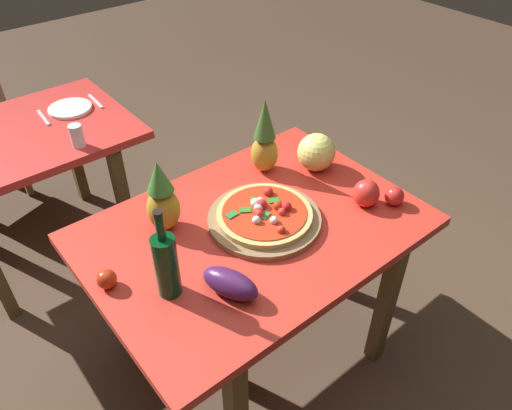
{
  "coord_description": "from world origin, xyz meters",
  "views": [
    {
      "loc": [
        -0.86,
        -1.07,
        1.96
      ],
      "look_at": [
        0.05,
        0.04,
        0.79
      ],
      "focal_mm": 34.34,
      "sensor_mm": 36.0,
      "label": 1
    }
  ],
  "objects_px": {
    "pizza_board": "(264,219)",
    "tomato_near_board": "(107,279)",
    "tomato_beside_pepper": "(394,196)",
    "display_table": "(254,243)",
    "fork_utensil": "(43,118)",
    "dinner_plate": "(70,108)",
    "wine_bottle": "(166,264)",
    "drinking_glass_water": "(77,136)",
    "melon": "(316,152)",
    "eggplant": "(230,284)",
    "pizza": "(265,213)",
    "knife_utensil": "(95,101)",
    "background_table": "(21,154)",
    "bell_pepper": "(366,193)",
    "pineapple_right": "(162,199)",
    "pineapple_left": "(265,140)"
  },
  "relations": [
    {
      "from": "eggplant",
      "to": "knife_utensil",
      "type": "bearing_deg",
      "value": 81.26
    },
    {
      "from": "background_table",
      "to": "eggplant",
      "type": "distance_m",
      "value": 1.46
    },
    {
      "from": "pineapple_right",
      "to": "background_table",
      "type": "bearing_deg",
      "value": 102.33
    },
    {
      "from": "wine_bottle",
      "to": "knife_utensil",
      "type": "relative_size",
      "value": 1.87
    },
    {
      "from": "pineapple_right",
      "to": "tomato_beside_pepper",
      "type": "height_order",
      "value": "pineapple_right"
    },
    {
      "from": "display_table",
      "to": "fork_utensil",
      "type": "height_order",
      "value": "fork_utensil"
    },
    {
      "from": "melon",
      "to": "bell_pepper",
      "type": "height_order",
      "value": "melon"
    },
    {
      "from": "knife_utensil",
      "to": "display_table",
      "type": "bearing_deg",
      "value": -85.66
    },
    {
      "from": "knife_utensil",
      "to": "melon",
      "type": "bearing_deg",
      "value": -65.0
    },
    {
      "from": "pizza_board",
      "to": "dinner_plate",
      "type": "relative_size",
      "value": 1.94
    },
    {
      "from": "melon",
      "to": "fork_utensil",
      "type": "distance_m",
      "value": 1.4
    },
    {
      "from": "fork_utensil",
      "to": "tomato_near_board",
      "type": "bearing_deg",
      "value": -97.56
    },
    {
      "from": "tomato_beside_pepper",
      "to": "dinner_plate",
      "type": "height_order",
      "value": "tomato_beside_pepper"
    },
    {
      "from": "display_table",
      "to": "dinner_plate",
      "type": "relative_size",
      "value": 5.61
    },
    {
      "from": "melon",
      "to": "pineapple_left",
      "type": "bearing_deg",
      "value": 143.62
    },
    {
      "from": "pizza",
      "to": "knife_utensil",
      "type": "relative_size",
      "value": 2.0
    },
    {
      "from": "melon",
      "to": "drinking_glass_water",
      "type": "distance_m",
      "value": 1.09
    },
    {
      "from": "eggplant",
      "to": "dinner_plate",
      "type": "bearing_deg",
      "value": 86.51
    },
    {
      "from": "wine_bottle",
      "to": "fork_utensil",
      "type": "xyz_separation_m",
      "value": [
        0.1,
        1.38,
        -0.12
      ]
    },
    {
      "from": "fork_utensil",
      "to": "dinner_plate",
      "type": "bearing_deg",
      "value": 3.66
    },
    {
      "from": "tomato_beside_pepper",
      "to": "knife_utensil",
      "type": "height_order",
      "value": "tomato_beside_pepper"
    },
    {
      "from": "melon",
      "to": "tomato_beside_pepper",
      "type": "bearing_deg",
      "value": -79.96
    },
    {
      "from": "pizza_board",
      "to": "pizza",
      "type": "distance_m",
      "value": 0.03
    },
    {
      "from": "knife_utensil",
      "to": "eggplant",
      "type": "bearing_deg",
      "value": -95.73
    },
    {
      "from": "eggplant",
      "to": "drinking_glass_water",
      "type": "height_order",
      "value": "drinking_glass_water"
    },
    {
      "from": "pizza",
      "to": "knife_utensil",
      "type": "xyz_separation_m",
      "value": [
        -0.08,
        1.31,
        -0.04
      ]
    },
    {
      "from": "background_table",
      "to": "bell_pepper",
      "type": "height_order",
      "value": "bell_pepper"
    },
    {
      "from": "tomato_beside_pepper",
      "to": "tomato_near_board",
      "type": "height_order",
      "value": "tomato_beside_pepper"
    },
    {
      "from": "display_table",
      "to": "tomato_beside_pepper",
      "type": "distance_m",
      "value": 0.58
    },
    {
      "from": "background_table",
      "to": "pineapple_left",
      "type": "bearing_deg",
      "value": -52.46
    },
    {
      "from": "wine_bottle",
      "to": "melon",
      "type": "height_order",
      "value": "wine_bottle"
    },
    {
      "from": "pizza",
      "to": "melon",
      "type": "height_order",
      "value": "melon"
    },
    {
      "from": "tomato_near_board",
      "to": "tomato_beside_pepper",
      "type": "bearing_deg",
      "value": -16.39
    },
    {
      "from": "fork_utensil",
      "to": "knife_utensil",
      "type": "height_order",
      "value": "same"
    },
    {
      "from": "bell_pepper",
      "to": "knife_utensil",
      "type": "xyz_separation_m",
      "value": [
        -0.45,
        1.48,
        -0.05
      ]
    },
    {
      "from": "eggplant",
      "to": "tomato_beside_pepper",
      "type": "distance_m",
      "value": 0.77
    },
    {
      "from": "wine_bottle",
      "to": "drinking_glass_water",
      "type": "relative_size",
      "value": 3.13
    },
    {
      "from": "display_table",
      "to": "melon",
      "type": "relative_size",
      "value": 7.65
    },
    {
      "from": "pizza_board",
      "to": "tomato_near_board",
      "type": "height_order",
      "value": "tomato_near_board"
    },
    {
      "from": "eggplant",
      "to": "pizza_board",
      "type": "bearing_deg",
      "value": 32.87
    },
    {
      "from": "bell_pepper",
      "to": "fork_utensil",
      "type": "distance_m",
      "value": 1.65
    },
    {
      "from": "bell_pepper",
      "to": "eggplant",
      "type": "bearing_deg",
      "value": -177.22
    },
    {
      "from": "bell_pepper",
      "to": "tomato_near_board",
      "type": "distance_m",
      "value": 1.01
    },
    {
      "from": "pizza",
      "to": "pineapple_right",
      "type": "height_order",
      "value": "pineapple_right"
    },
    {
      "from": "pizza_board",
      "to": "pizza",
      "type": "height_order",
      "value": "pizza"
    },
    {
      "from": "pineapple_right",
      "to": "drinking_glass_water",
      "type": "relative_size",
      "value": 2.71
    },
    {
      "from": "pineapple_right",
      "to": "melon",
      "type": "xyz_separation_m",
      "value": [
        0.7,
        -0.08,
        -0.05
      ]
    },
    {
      "from": "display_table",
      "to": "drinking_glass_water",
      "type": "distance_m",
      "value": 0.99
    },
    {
      "from": "tomato_beside_pepper",
      "to": "drinking_glass_water",
      "type": "xyz_separation_m",
      "value": [
        -0.79,
        1.19,
        0.02
      ]
    },
    {
      "from": "display_table",
      "to": "tomato_near_board",
      "type": "bearing_deg",
      "value": 172.92
    }
  ]
}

